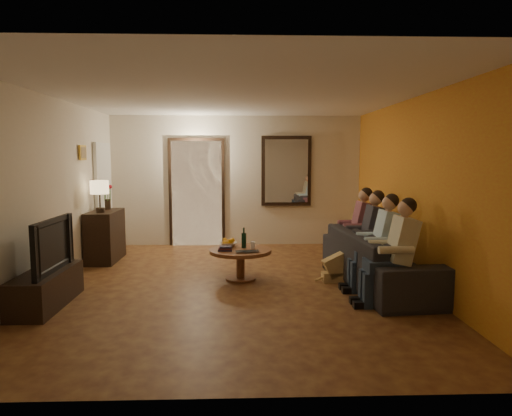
{
  "coord_description": "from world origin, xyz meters",
  "views": [
    {
      "loc": [
        0.08,
        -6.2,
        1.78
      ],
      "look_at": [
        0.3,
        0.3,
        1.05
      ],
      "focal_mm": 32.0,
      "sensor_mm": 36.0,
      "label": 1
    }
  ],
  "objects_px": {
    "bowl": "(228,244)",
    "wine_bottle": "(244,237)",
    "person_b": "(381,247)",
    "laptop": "(248,252)",
    "person_d": "(358,232)",
    "dog": "(340,262)",
    "person_c": "(369,239)",
    "sofa": "(381,259)",
    "table_lamp": "(100,196)",
    "tv": "(44,245)",
    "dresser": "(105,236)",
    "person_a": "(397,256)",
    "tv_stand": "(46,289)",
    "coffee_table": "(241,264)"
  },
  "relations": [
    {
      "from": "bowl",
      "to": "wine_bottle",
      "type": "height_order",
      "value": "wine_bottle"
    },
    {
      "from": "person_b",
      "to": "laptop",
      "type": "xyz_separation_m",
      "value": [
        -1.76,
        0.35,
        -0.14
      ]
    },
    {
      "from": "person_d",
      "to": "dog",
      "type": "distance_m",
      "value": 0.9
    },
    {
      "from": "person_c",
      "to": "laptop",
      "type": "relative_size",
      "value": 3.65
    },
    {
      "from": "sofa",
      "to": "bowl",
      "type": "bearing_deg",
      "value": 70.88
    },
    {
      "from": "person_c",
      "to": "person_d",
      "type": "relative_size",
      "value": 1.0
    },
    {
      "from": "table_lamp",
      "to": "bowl",
      "type": "bearing_deg",
      "value": -22.06
    },
    {
      "from": "wine_bottle",
      "to": "bowl",
      "type": "bearing_deg",
      "value": 152.45
    },
    {
      "from": "tv",
      "to": "wine_bottle",
      "type": "distance_m",
      "value": 2.67
    },
    {
      "from": "person_d",
      "to": "wine_bottle",
      "type": "distance_m",
      "value": 1.87
    },
    {
      "from": "person_b",
      "to": "bowl",
      "type": "height_order",
      "value": "person_b"
    },
    {
      "from": "dresser",
      "to": "person_a",
      "type": "height_order",
      "value": "person_a"
    },
    {
      "from": "dresser",
      "to": "tv_stand",
      "type": "height_order",
      "value": "dresser"
    },
    {
      "from": "dog",
      "to": "coffee_table",
      "type": "relative_size",
      "value": 0.62
    },
    {
      "from": "laptop",
      "to": "person_d",
      "type": "bearing_deg",
      "value": 19.07
    },
    {
      "from": "wine_bottle",
      "to": "person_a",
      "type": "bearing_deg",
      "value": -36.36
    },
    {
      "from": "person_a",
      "to": "person_d",
      "type": "height_order",
      "value": "same"
    },
    {
      "from": "tv",
      "to": "wine_bottle",
      "type": "relative_size",
      "value": 3.55
    },
    {
      "from": "table_lamp",
      "to": "person_b",
      "type": "xyz_separation_m",
      "value": [
        4.18,
        -1.72,
        -0.53
      ]
    },
    {
      "from": "dresser",
      "to": "bowl",
      "type": "relative_size",
      "value": 3.75
    },
    {
      "from": "table_lamp",
      "to": "dresser",
      "type": "bearing_deg",
      "value": 90.0
    },
    {
      "from": "person_d",
      "to": "wine_bottle",
      "type": "height_order",
      "value": "person_d"
    },
    {
      "from": "person_a",
      "to": "laptop",
      "type": "xyz_separation_m",
      "value": [
        -1.76,
        0.95,
        -0.14
      ]
    },
    {
      "from": "person_d",
      "to": "laptop",
      "type": "relative_size",
      "value": 3.65
    },
    {
      "from": "bowl",
      "to": "wine_bottle",
      "type": "relative_size",
      "value": 0.84
    },
    {
      "from": "person_c",
      "to": "laptop",
      "type": "xyz_separation_m",
      "value": [
        -1.76,
        -0.25,
        -0.14
      ]
    },
    {
      "from": "person_a",
      "to": "person_c",
      "type": "distance_m",
      "value": 1.2
    },
    {
      "from": "sofa",
      "to": "person_b",
      "type": "relative_size",
      "value": 2.12
    },
    {
      "from": "dresser",
      "to": "bowl",
      "type": "xyz_separation_m",
      "value": [
        2.14,
        -1.09,
        0.05
      ]
    },
    {
      "from": "dresser",
      "to": "bowl",
      "type": "distance_m",
      "value": 2.41
    },
    {
      "from": "dresser",
      "to": "person_c",
      "type": "distance_m",
      "value": 4.4
    },
    {
      "from": "person_c",
      "to": "person_d",
      "type": "distance_m",
      "value": 0.6
    },
    {
      "from": "tv_stand",
      "to": "person_c",
      "type": "xyz_separation_m",
      "value": [
        4.18,
        1.07,
        0.39
      ]
    },
    {
      "from": "person_a",
      "to": "wine_bottle",
      "type": "height_order",
      "value": "person_a"
    },
    {
      "from": "person_d",
      "to": "dog",
      "type": "relative_size",
      "value": 2.14
    },
    {
      "from": "dresser",
      "to": "table_lamp",
      "type": "distance_m",
      "value": 0.74
    },
    {
      "from": "person_d",
      "to": "wine_bottle",
      "type": "xyz_separation_m",
      "value": [
        -1.81,
        -0.47,
        0.01
      ]
    },
    {
      "from": "dog",
      "to": "wine_bottle",
      "type": "bearing_deg",
      "value": 165.63
    },
    {
      "from": "table_lamp",
      "to": "person_c",
      "type": "distance_m",
      "value": 4.37
    },
    {
      "from": "dresser",
      "to": "dog",
      "type": "bearing_deg",
      "value": -21.32
    },
    {
      "from": "tv_stand",
      "to": "wine_bottle",
      "type": "relative_size",
      "value": 4.11
    },
    {
      "from": "person_c",
      "to": "dog",
      "type": "height_order",
      "value": "person_c"
    },
    {
      "from": "tv",
      "to": "person_d",
      "type": "distance_m",
      "value": 4.51
    },
    {
      "from": "tv",
      "to": "dog",
      "type": "height_order",
      "value": "tv"
    },
    {
      "from": "dog",
      "to": "person_d",
      "type": "bearing_deg",
      "value": 54.64
    },
    {
      "from": "person_b",
      "to": "tv",
      "type": "bearing_deg",
      "value": -173.53
    },
    {
      "from": "dresser",
      "to": "laptop",
      "type": "distance_m",
      "value": 2.9
    },
    {
      "from": "bowl",
      "to": "sofa",
      "type": "bearing_deg",
      "value": -14.48
    },
    {
      "from": "table_lamp",
      "to": "sofa",
      "type": "distance_m",
      "value": 4.58
    },
    {
      "from": "tv",
      "to": "laptop",
      "type": "bearing_deg",
      "value": -71.16
    }
  ]
}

